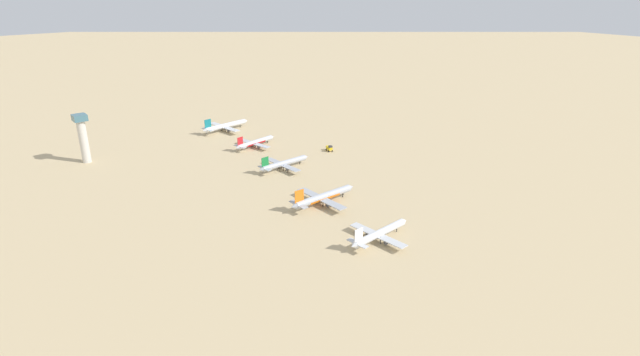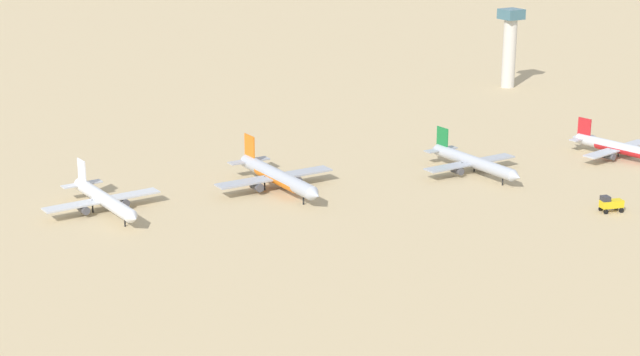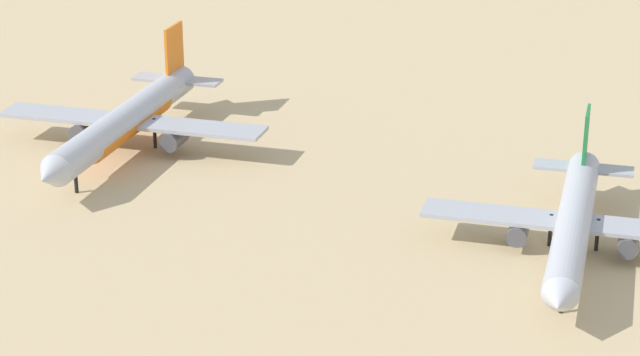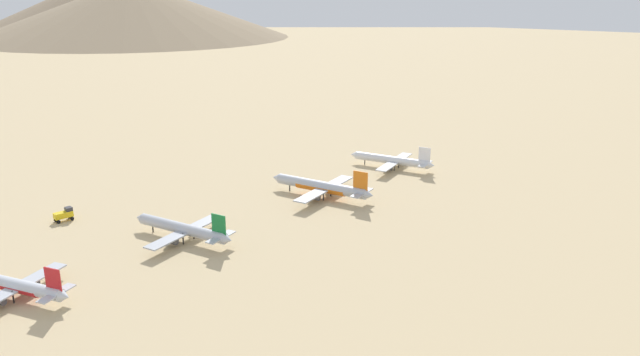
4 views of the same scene
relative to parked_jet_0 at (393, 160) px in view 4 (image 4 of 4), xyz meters
The scene contains 8 objects.
ground_plane 91.17m from the parked_jet_0, 79.34° to the left, with size 1800.00×1800.00×0.00m, color tan.
parked_jet_0 is the anchor object (origin of this frame).
parked_jet_1 42.31m from the parked_jet_0, 83.21° to the left, with size 38.04×30.84×10.99m.
parked_jet_2 93.85m from the parked_jet_0, 79.01° to the left, with size 34.07×27.65×9.83m.
parked_jet_3 138.33m from the parked_jet_0, 78.91° to the left, with size 32.06×26.24×9.28m.
service_truck 115.79m from the parked_jet_0, 59.99° to the left, with size 3.92×5.63×3.90m.
desert_hill_0 662.20m from the parked_jet_0, 33.51° to the right, with size 404.26×404.26×71.70m, color #8C775B.
desert_hill_2 728.67m from the parked_jet_0, 29.39° to the right, with size 313.25×313.25×67.32m, color #847056.
Camera 4 is at (-113.11, 113.85, 66.54)m, focal length 34.65 mm.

